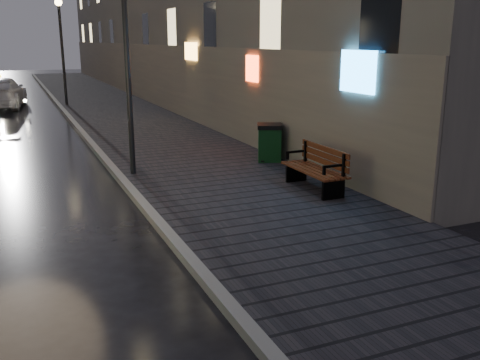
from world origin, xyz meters
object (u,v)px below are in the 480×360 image
Objects in this scene: lamp_near at (126,39)px; bench at (317,168)px; lamp_far at (61,39)px; trash_bin at (269,142)px; taxi_mid at (0,93)px.

lamp_near reaches higher than bench.
lamp_near is 5.52m from bench.
lamp_far is 2.71× the size of bench.
taxi_mid is at bearing 136.34° from trash_bin.
lamp_far is 4.33m from taxi_mid.
bench is at bearing -72.03° from trash_bin.
bench is (3.53, -19.16, -2.84)m from lamp_far.
lamp_near is 2.71× the size of bench.
trash_bin is at bearing 119.91° from taxi_mid.
trash_bin is (0.34, 3.11, 0.03)m from bench.
lamp_near and lamp_far have the same top height.
lamp_near is 17.70m from taxi_mid.
taxi_mid reaches higher than bench.
taxi_mid is (-6.69, 20.37, 0.14)m from bench.
taxi_mid is (-3.17, 17.21, -2.70)m from lamp_near.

